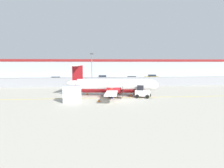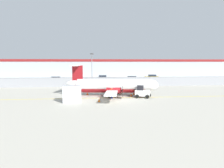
# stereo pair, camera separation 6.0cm
# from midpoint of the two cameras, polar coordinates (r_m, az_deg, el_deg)

# --- Properties ---
(ground_plane) EXTENTS (140.00, 140.00, 0.01)m
(ground_plane) POSITION_cam_midpoint_polar(r_m,az_deg,el_deg) (33.15, 1.93, -3.60)
(ground_plane) COLOR #B7B2A3
(perimeter_fence) EXTENTS (98.00, 0.10, 2.10)m
(perimeter_fence) POSITION_cam_midpoint_polar(r_m,az_deg,el_deg) (48.80, -0.67, 0.66)
(perimeter_fence) COLOR gray
(perimeter_fence) RESTS_ON ground
(parking_lot_strip) EXTENTS (98.00, 17.00, 0.12)m
(parking_lot_strip) POSITION_cam_midpoint_polar(r_m,az_deg,el_deg) (60.31, -1.69, 0.59)
(parking_lot_strip) COLOR #38383A
(parking_lot_strip) RESTS_ON ground
(background_building) EXTENTS (91.00, 8.10, 6.50)m
(background_building) POSITION_cam_midpoint_polar(r_m,az_deg,el_deg) (78.56, -2.73, 4.07)
(background_building) COLOR #A8B2BC
(background_building) RESTS_ON ground
(commuter_airplane) EXTENTS (14.86, 16.05, 4.92)m
(commuter_airplane) POSITION_cam_midpoint_polar(r_m,az_deg,el_deg) (34.93, 0.56, -0.48)
(commuter_airplane) COLOR white
(commuter_airplane) RESTS_ON ground
(baggage_tug) EXTENTS (2.56, 1.98, 1.88)m
(baggage_tug) POSITION_cam_midpoint_polar(r_m,az_deg,el_deg) (33.28, 7.87, -2.13)
(baggage_tug) COLOR silver
(baggage_tug) RESTS_ON ground
(ground_crew_worker) EXTENTS (0.50, 0.47, 1.70)m
(ground_crew_worker) POSITION_cam_midpoint_polar(r_m,az_deg,el_deg) (32.21, -0.06, -2.16)
(ground_crew_worker) COLOR #191E4C
(ground_crew_worker) RESTS_ON ground
(cargo_container) EXTENTS (2.47, 2.09, 2.20)m
(cargo_container) POSITION_cam_midpoint_polar(r_m,az_deg,el_deg) (29.86, -10.40, -2.58)
(cargo_container) COLOR silver
(cargo_container) RESTS_ON ground
(traffic_cone_near_left) EXTENTS (0.36, 0.36, 0.64)m
(traffic_cone_near_left) POSITION_cam_midpoint_polar(r_m,az_deg,el_deg) (36.40, 5.69, -2.31)
(traffic_cone_near_left) COLOR orange
(traffic_cone_near_left) RESTS_ON ground
(traffic_cone_near_right) EXTENTS (0.36, 0.36, 0.64)m
(traffic_cone_near_right) POSITION_cam_midpoint_polar(r_m,az_deg,el_deg) (29.69, -3.42, -4.08)
(traffic_cone_near_right) COLOR orange
(traffic_cone_near_right) RESTS_ON ground
(traffic_cone_far_left) EXTENTS (0.36, 0.36, 0.64)m
(traffic_cone_far_left) POSITION_cam_midpoint_polar(r_m,az_deg,el_deg) (36.03, -6.51, -2.40)
(traffic_cone_far_left) COLOR orange
(traffic_cone_far_left) RESTS_ON ground
(traffic_cone_far_right) EXTENTS (0.36, 0.36, 0.64)m
(traffic_cone_far_right) POSITION_cam_midpoint_polar(r_m,az_deg,el_deg) (34.80, 5.00, -2.67)
(traffic_cone_far_right) COLOR orange
(traffic_cone_far_right) RESTS_ON ground
(parked_car_0) EXTENTS (4.23, 2.07, 1.58)m
(parked_car_0) POSITION_cam_midpoint_polar(r_m,az_deg,el_deg) (58.92, -14.40, 1.11)
(parked_car_0) COLOR gray
(parked_car_0) RESTS_ON parking_lot_strip
(parked_car_1) EXTENTS (4.29, 2.19, 1.58)m
(parked_car_1) POSITION_cam_midpoint_polar(r_m,az_deg,el_deg) (59.21, -8.85, 1.24)
(parked_car_1) COLOR black
(parked_car_1) RESTS_ON parking_lot_strip
(parked_car_2) EXTENTS (4.28, 2.18, 1.58)m
(parked_car_2) POSITION_cam_midpoint_polar(r_m,az_deg,el_deg) (63.87, -2.44, 1.61)
(parked_car_2) COLOR silver
(parked_car_2) RESTS_ON parking_lot_strip
(parked_car_3) EXTENTS (4.25, 2.10, 1.58)m
(parked_car_3) POSITION_cam_midpoint_polar(r_m,az_deg,el_deg) (59.46, 5.02, 1.30)
(parked_car_3) COLOR #B28C19
(parked_car_3) RESTS_ON parking_lot_strip
(parked_car_4) EXTENTS (4.21, 2.03, 1.58)m
(parked_car_4) POSITION_cam_midpoint_polar(r_m,az_deg,el_deg) (68.14, 10.28, 1.78)
(parked_car_4) COLOR #B28C19
(parked_car_4) RESTS_ON parking_lot_strip
(apron_light_pole) EXTENTS (0.70, 0.30, 7.27)m
(apron_light_pole) POSITION_cam_midpoint_polar(r_m,az_deg,el_deg) (46.35, -5.33, 4.32)
(apron_light_pole) COLOR slate
(apron_light_pole) RESTS_ON ground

